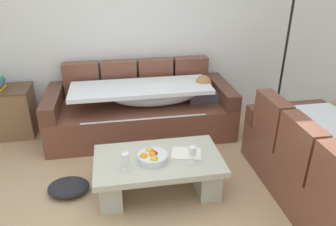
{
  "coord_description": "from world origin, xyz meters",
  "views": [
    {
      "loc": [
        -0.08,
        -2.09,
        2.06
      ],
      "look_at": [
        0.47,
        1.0,
        0.55
      ],
      "focal_mm": 34.03,
      "sensor_mm": 36.0,
      "label": 1
    }
  ],
  "objects_px": {
    "fruit_bowl": "(152,157)",
    "open_magazine": "(186,153)",
    "side_cabinet": "(5,112)",
    "floor_lamp": "(285,42)",
    "couch_along_wall": "(144,109)",
    "coffee_table": "(158,170)",
    "wine_glass_near_right": "(192,152)",
    "crumpled_garment": "(69,187)",
    "couch_near_window": "(331,173)",
    "wine_glass_near_left": "(125,159)"
  },
  "relations": [
    {
      "from": "couch_along_wall",
      "to": "fruit_bowl",
      "type": "distance_m",
      "value": 1.26
    },
    {
      "from": "wine_glass_near_right",
      "to": "crumpled_garment",
      "type": "xyz_separation_m",
      "value": [
        -1.17,
        0.24,
        -0.44
      ]
    },
    {
      "from": "coffee_table",
      "to": "wine_glass_near_left",
      "type": "relative_size",
      "value": 7.23
    },
    {
      "from": "couch_along_wall",
      "to": "floor_lamp",
      "type": "bearing_deg",
      "value": 1.65
    },
    {
      "from": "wine_glass_near_right",
      "to": "floor_lamp",
      "type": "relative_size",
      "value": 0.09
    },
    {
      "from": "couch_near_window",
      "to": "open_magazine",
      "type": "xyz_separation_m",
      "value": [
        -1.23,
        0.47,
        0.05
      ]
    },
    {
      "from": "crumpled_garment",
      "to": "couch_near_window",
      "type": "bearing_deg",
      "value": -13.34
    },
    {
      "from": "coffee_table",
      "to": "wine_glass_near_left",
      "type": "bearing_deg",
      "value": -156.52
    },
    {
      "from": "floor_lamp",
      "to": "crumpled_garment",
      "type": "relative_size",
      "value": 4.88
    },
    {
      "from": "fruit_bowl",
      "to": "couch_along_wall",
      "type": "bearing_deg",
      "value": 87.58
    },
    {
      "from": "fruit_bowl",
      "to": "floor_lamp",
      "type": "relative_size",
      "value": 0.14
    },
    {
      "from": "wine_glass_near_right",
      "to": "side_cabinet",
      "type": "height_order",
      "value": "side_cabinet"
    },
    {
      "from": "wine_glass_near_left",
      "to": "open_magazine",
      "type": "relative_size",
      "value": 0.59
    },
    {
      "from": "open_magazine",
      "to": "side_cabinet",
      "type": "xyz_separation_m",
      "value": [
        -2.04,
        1.42,
        -0.06
      ]
    },
    {
      "from": "fruit_bowl",
      "to": "wine_glass_near_right",
      "type": "distance_m",
      "value": 0.38
    },
    {
      "from": "open_magazine",
      "to": "couch_along_wall",
      "type": "bearing_deg",
      "value": 118.04
    },
    {
      "from": "floor_lamp",
      "to": "wine_glass_near_right",
      "type": "bearing_deg",
      "value": -138.04
    },
    {
      "from": "fruit_bowl",
      "to": "open_magazine",
      "type": "relative_size",
      "value": 1.0
    },
    {
      "from": "wine_glass_near_right",
      "to": "crumpled_garment",
      "type": "relative_size",
      "value": 0.42
    },
    {
      "from": "fruit_bowl",
      "to": "open_magazine",
      "type": "height_order",
      "value": "fruit_bowl"
    },
    {
      "from": "couch_near_window",
      "to": "wine_glass_near_left",
      "type": "xyz_separation_m",
      "value": [
        -1.81,
        0.31,
        0.16
      ]
    },
    {
      "from": "couch_near_window",
      "to": "coffee_table",
      "type": "relative_size",
      "value": 1.59
    },
    {
      "from": "couch_along_wall",
      "to": "crumpled_garment",
      "type": "xyz_separation_m",
      "value": [
        -0.86,
        -1.1,
        -0.27
      ]
    },
    {
      "from": "crumpled_garment",
      "to": "side_cabinet",
      "type": "bearing_deg",
      "value": 123.72
    },
    {
      "from": "coffee_table",
      "to": "crumpled_garment",
      "type": "distance_m",
      "value": 0.9
    },
    {
      "from": "wine_glass_near_right",
      "to": "floor_lamp",
      "type": "distance_m",
      "value": 2.18
    },
    {
      "from": "fruit_bowl",
      "to": "wine_glass_near_right",
      "type": "relative_size",
      "value": 1.69
    },
    {
      "from": "crumpled_garment",
      "to": "floor_lamp",
      "type": "bearing_deg",
      "value": 22.96
    },
    {
      "from": "couch_along_wall",
      "to": "crumpled_garment",
      "type": "height_order",
      "value": "couch_along_wall"
    },
    {
      "from": "wine_glass_near_left",
      "to": "wine_glass_near_right",
      "type": "bearing_deg",
      "value": 0.77
    },
    {
      "from": "open_magazine",
      "to": "floor_lamp",
      "type": "bearing_deg",
      "value": 53.05
    },
    {
      "from": "open_magazine",
      "to": "crumpled_garment",
      "type": "xyz_separation_m",
      "value": [
        -1.15,
        0.1,
        -0.33
      ]
    },
    {
      "from": "floor_lamp",
      "to": "crumpled_garment",
      "type": "distance_m",
      "value": 3.14
    },
    {
      "from": "open_magazine",
      "to": "crumpled_garment",
      "type": "height_order",
      "value": "open_magazine"
    },
    {
      "from": "couch_along_wall",
      "to": "coffee_table",
      "type": "distance_m",
      "value": 1.22
    },
    {
      "from": "coffee_table",
      "to": "side_cabinet",
      "type": "relative_size",
      "value": 1.67
    },
    {
      "from": "fruit_bowl",
      "to": "floor_lamp",
      "type": "distance_m",
      "value": 2.42
    },
    {
      "from": "couch_near_window",
      "to": "floor_lamp",
      "type": "xyz_separation_m",
      "value": [
        0.35,
        1.72,
        0.78
      ]
    },
    {
      "from": "fruit_bowl",
      "to": "crumpled_garment",
      "type": "height_order",
      "value": "fruit_bowl"
    },
    {
      "from": "coffee_table",
      "to": "fruit_bowl",
      "type": "distance_m",
      "value": 0.2
    },
    {
      "from": "couch_near_window",
      "to": "open_magazine",
      "type": "bearing_deg",
      "value": 69.2
    },
    {
      "from": "coffee_table",
      "to": "open_magazine",
      "type": "relative_size",
      "value": 4.29
    },
    {
      "from": "couch_near_window",
      "to": "open_magazine",
      "type": "distance_m",
      "value": 1.31
    },
    {
      "from": "couch_near_window",
      "to": "crumpled_garment",
      "type": "xyz_separation_m",
      "value": [
        -2.38,
        0.56,
        -0.28
      ]
    },
    {
      "from": "open_magazine",
      "to": "side_cabinet",
      "type": "height_order",
      "value": "side_cabinet"
    },
    {
      "from": "wine_glass_near_left",
      "to": "couch_along_wall",
      "type": "bearing_deg",
      "value": 77.55
    },
    {
      "from": "crumpled_garment",
      "to": "couch_along_wall",
      "type": "bearing_deg",
      "value": 51.91
    },
    {
      "from": "side_cabinet",
      "to": "floor_lamp",
      "type": "bearing_deg",
      "value": -2.74
    },
    {
      "from": "couch_near_window",
      "to": "coffee_table",
      "type": "distance_m",
      "value": 1.57
    },
    {
      "from": "couch_along_wall",
      "to": "open_magazine",
      "type": "relative_size",
      "value": 8.25
    }
  ]
}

